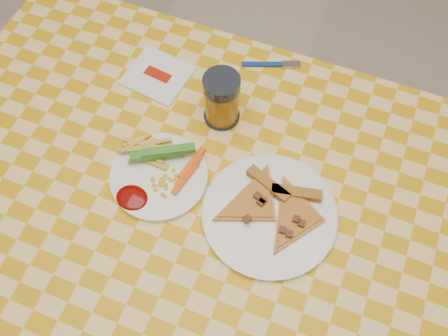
{
  "coord_description": "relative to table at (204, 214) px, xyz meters",
  "views": [
    {
      "loc": [
        0.19,
        -0.37,
        1.68
      ],
      "look_at": [
        0.02,
        0.08,
        0.78
      ],
      "focal_mm": 40.0,
      "sensor_mm": 36.0,
      "label": 1
    }
  ],
  "objects": [
    {
      "name": "ground",
      "position": [
        0.0,
        0.0,
        -0.68
      ],
      "size": [
        8.0,
        8.0,
        0.0
      ],
      "primitive_type": "plane",
      "color": "beige",
      "rests_on": "ground"
    },
    {
      "name": "table",
      "position": [
        0.0,
        0.0,
        0.0
      ],
      "size": [
        1.28,
        0.88,
        0.76
      ],
      "color": "silver",
      "rests_on": "ground"
    },
    {
      "name": "plate_right",
      "position": [
        0.14,
        0.02,
        0.08
      ],
      "size": [
        0.35,
        0.35,
        0.01
      ],
      "primitive_type": "cylinder",
      "rotation": [
        0.0,
        0.0,
        -0.39
      ],
      "color": "white",
      "rests_on": "table"
    },
    {
      "name": "pizza_slices",
      "position": [
        0.14,
        0.03,
        0.09
      ],
      "size": [
        0.26,
        0.23,
        0.02
      ],
      "color": "#CA853E",
      "rests_on": "plate_right"
    },
    {
      "name": "fork",
      "position": [
        0.02,
        0.38,
        0.08
      ],
      "size": [
        0.13,
        0.06,
        0.01
      ],
      "rotation": [
        0.0,
        0.0,
        0.37
      ],
      "color": "navy",
      "rests_on": "table"
    },
    {
      "name": "fries_veggies",
      "position": [
        -0.11,
        0.03,
        0.1
      ],
      "size": [
        0.2,
        0.19,
        0.04
      ],
      "color": "gold",
      "rests_on": "plate_left"
    },
    {
      "name": "drink_glass",
      "position": [
        -0.04,
        0.2,
        0.14
      ],
      "size": [
        0.08,
        0.08,
        0.13
      ],
      "color": "black",
      "rests_on": "table"
    },
    {
      "name": "napkin",
      "position": [
        -0.22,
        0.25,
        0.08
      ],
      "size": [
        0.15,
        0.14,
        0.01
      ],
      "rotation": [
        0.0,
        0.0,
        -0.13
      ],
      "color": "white",
      "rests_on": "table"
    },
    {
      "name": "plate_left",
      "position": [
        -0.1,
        0.01,
        0.08
      ],
      "size": [
        0.26,
        0.26,
        0.01
      ],
      "primitive_type": "cylinder",
      "rotation": [
        0.0,
        0.0,
        -0.41
      ],
      "color": "white",
      "rests_on": "table"
    }
  ]
}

